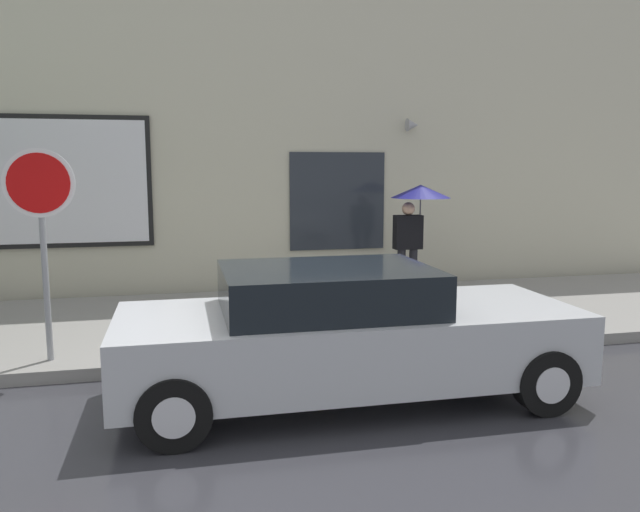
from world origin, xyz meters
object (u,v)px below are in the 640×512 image
at_px(fire_hydrant, 323,314).
at_px(stop_sign, 41,213).
at_px(pedestrian_with_umbrella, 417,207).
at_px(parked_car, 345,334).

height_order(fire_hydrant, stop_sign, stop_sign).
distance_m(pedestrian_with_umbrella, stop_sign, 5.96).
bearing_deg(parked_car, fire_hydrant, 84.79).
height_order(pedestrian_with_umbrella, stop_sign, stop_sign).
distance_m(fire_hydrant, stop_sign, 3.50).
xyz_separation_m(fire_hydrant, pedestrian_with_umbrella, (2.17, 2.40, 1.15)).
height_order(fire_hydrant, pedestrian_with_umbrella, pedestrian_with_umbrella).
xyz_separation_m(pedestrian_with_umbrella, stop_sign, (-5.40, -2.51, 0.19)).
bearing_deg(pedestrian_with_umbrella, stop_sign, -155.12).
relative_size(parked_car, stop_sign, 1.90).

